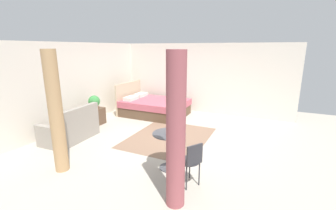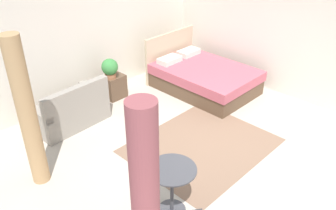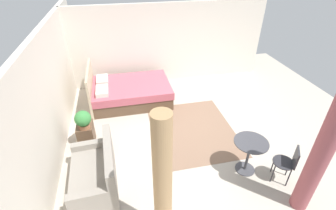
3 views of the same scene
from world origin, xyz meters
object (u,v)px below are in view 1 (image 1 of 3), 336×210
at_px(balcony_table, 169,144).
at_px(cafe_chair_near_window, 191,160).
at_px(couch, 71,129).
at_px(bed, 153,107).
at_px(nightstand, 97,116).
at_px(potted_plant, 94,102).

distance_m(balcony_table, cafe_chair_near_window, 0.72).
distance_m(couch, cafe_chair_near_window, 3.61).
bearing_deg(cafe_chair_near_window, couch, 79.54).
xyz_separation_m(bed, nightstand, (-1.67, 1.12, -0.04)).
xyz_separation_m(couch, cafe_chair_near_window, (-0.65, -3.54, 0.20)).
distance_m(nightstand, cafe_chair_near_window, 4.28).
bearing_deg(bed, cafe_chair_near_window, -143.30).
bearing_deg(potted_plant, cafe_chair_near_window, -115.88).
bearing_deg(nightstand, potted_plant, -166.38).
relative_size(couch, cafe_chair_near_window, 1.74).
bearing_deg(nightstand, balcony_table, -115.62).
bearing_deg(cafe_chair_near_window, nightstand, 63.06).
xyz_separation_m(bed, potted_plant, (-1.77, 1.10, 0.45)).
relative_size(nightstand, potted_plant, 1.22).
bearing_deg(nightstand, couch, -168.23).
bearing_deg(nightstand, bed, -33.92).
height_order(bed, cafe_chair_near_window, bed).
relative_size(bed, cafe_chair_near_window, 2.78).
distance_m(bed, couch, 3.07).
bearing_deg(cafe_chair_near_window, bed, 36.70).
relative_size(couch, nightstand, 2.72).
xyz_separation_m(nightstand, cafe_chair_near_window, (-1.94, -3.81, 0.24)).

